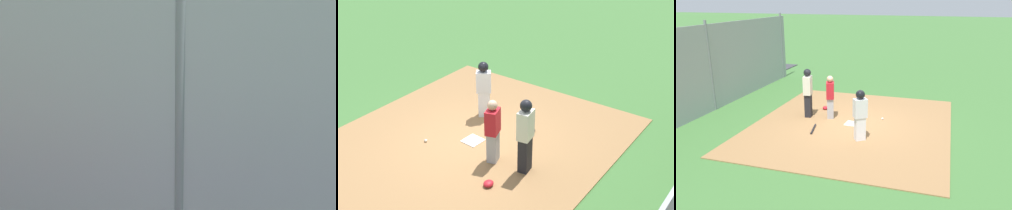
% 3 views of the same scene
% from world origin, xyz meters
% --- Properties ---
extents(ground_plane, '(140.00, 140.00, 0.00)m').
position_xyz_m(ground_plane, '(0.00, 0.00, 0.00)').
color(ground_plane, '#3D6B33').
extents(dirt_infield, '(7.20, 6.40, 0.03)m').
position_xyz_m(dirt_infield, '(0.00, 0.00, 0.01)').
color(dirt_infield, olive).
rests_on(dirt_infield, ground_plane).
extents(home_plate, '(0.47, 0.47, 0.02)m').
position_xyz_m(home_plate, '(0.00, 0.00, 0.04)').
color(home_plate, white).
rests_on(home_plate, dirt_infield).
extents(catcher, '(0.44, 0.37, 1.53)m').
position_xyz_m(catcher, '(-0.36, -0.90, 0.81)').
color(catcher, '#9E9EA3').
rests_on(catcher, dirt_infield).
extents(umpire, '(0.42, 0.32, 1.73)m').
position_xyz_m(umpire, '(-0.27, -1.70, 0.94)').
color(umpire, black).
rests_on(umpire, dirt_infield).
extents(runner, '(0.43, 0.46, 1.54)m').
position_xyz_m(runner, '(1.19, 0.58, 0.90)').
color(runner, silver).
rests_on(runner, dirt_infield).
extents(baseball_bat, '(0.77, 0.21, 0.06)m').
position_xyz_m(baseball_bat, '(0.89, -1.05, 0.06)').
color(baseball_bat, black).
rests_on(baseball_bat, dirt_infield).
extents(catcher_mask, '(0.24, 0.20, 0.12)m').
position_xyz_m(catcher_mask, '(-1.18, -1.40, 0.09)').
color(catcher_mask, '#B21923').
rests_on(catcher_mask, dirt_infield).
extents(baseball, '(0.07, 0.07, 0.07)m').
position_xyz_m(baseball, '(-0.71, 0.91, 0.07)').
color(baseball, white).
rests_on(baseball, dirt_infield).
extents(backstop_fence, '(12.00, 0.10, 3.35)m').
position_xyz_m(backstop_fence, '(0.00, -5.46, 1.60)').
color(backstop_fence, '#93999E').
rests_on(backstop_fence, ground_plane).
extents(parked_car_red, '(4.35, 2.20, 1.28)m').
position_xyz_m(parked_car_red, '(-3.13, -8.15, 0.61)').
color(parked_car_red, maroon).
rests_on(parked_car_red, parking_lot).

